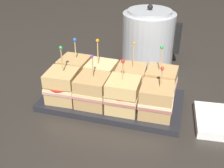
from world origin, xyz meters
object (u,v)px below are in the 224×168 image
at_px(sandwich_front_far_left, 63,86).
at_px(sandwich_back_far_left, 75,72).
at_px(sandwich_back_center_right, 131,80).
at_px(sandwich_front_center_left, 92,91).
at_px(napkin_stack, 223,121).
at_px(kettle_steel, 148,37).
at_px(sandwich_back_far_right, 161,84).
at_px(sandwich_front_far_right, 156,100).
at_px(sandwich_front_center_right, 123,95).
at_px(serving_platter, 112,100).
at_px(sandwich_back_center_left, 102,76).

height_order(sandwich_front_far_left, sandwich_back_far_left, sandwich_front_far_left).
height_order(sandwich_back_far_left, sandwich_back_center_right, sandwich_back_center_right).
xyz_separation_m(sandwich_front_center_left, napkin_stack, (0.36, 0.03, -0.05)).
distance_m(sandwich_back_center_right, kettle_steel, 0.28).
height_order(sandwich_front_center_left, napkin_stack, sandwich_front_center_left).
bearing_deg(sandwich_front_far_left, sandwich_back_far_left, 90.29).
xyz_separation_m(sandwich_front_far_left, napkin_stack, (0.45, 0.03, -0.05)).
distance_m(sandwich_back_far_right, napkin_stack, 0.20).
relative_size(sandwich_back_far_right, kettle_steel, 0.75).
xyz_separation_m(sandwich_front_center_left, sandwich_back_center_right, (0.09, 0.09, 0.00)).
bearing_deg(kettle_steel, napkin_stack, -52.38).
distance_m(sandwich_front_far_right, sandwich_back_far_right, 0.09).
xyz_separation_m(sandwich_front_center_right, sandwich_back_far_right, (0.09, 0.09, -0.00)).
relative_size(serving_platter, sandwich_front_far_right, 2.81).
bearing_deg(sandwich_front_center_left, sandwich_front_center_right, -0.29).
relative_size(sandwich_front_far_right, napkin_stack, 0.95).
relative_size(sandwich_front_far_right, sandwich_back_far_right, 0.88).
distance_m(sandwich_front_center_left, sandwich_back_center_left, 0.09).
bearing_deg(sandwich_back_far_left, sandwich_back_center_left, -0.41).
distance_m(sandwich_front_far_left, napkin_stack, 0.45).
bearing_deg(kettle_steel, sandwich_back_far_right, -72.62).
distance_m(sandwich_back_far_left, sandwich_back_far_right, 0.27).
bearing_deg(kettle_steel, sandwich_back_center_left, -108.94).
relative_size(kettle_steel, napkin_stack, 1.44).
bearing_deg(serving_platter, sandwich_back_center_right, 45.09).
xyz_separation_m(serving_platter, sandwich_front_far_left, (-0.14, -0.05, 0.05)).
height_order(sandwich_back_center_left, sandwich_back_center_right, sandwich_back_center_right).
bearing_deg(sandwich_back_far_left, kettle_steel, 56.38).
relative_size(serving_platter, sandwich_back_center_left, 2.47).
distance_m(serving_platter, sandwich_front_far_right, 0.15).
distance_m(sandwich_front_far_left, sandwich_back_far_left, 0.09).
bearing_deg(napkin_stack, sandwich_front_center_right, -174.55).
xyz_separation_m(serving_platter, sandwich_back_far_left, (-0.14, 0.05, 0.05)).
height_order(sandwich_front_far_left, napkin_stack, sandwich_front_far_left).
bearing_deg(sandwich_front_center_left, kettle_steel, 75.88).
height_order(sandwich_front_center_right, sandwich_front_far_right, sandwich_front_center_right).
distance_m(sandwich_front_center_left, sandwich_back_far_left, 0.13).
relative_size(sandwich_front_far_right, sandwich_back_far_left, 0.93).
bearing_deg(sandwich_front_far_left, serving_platter, 18.70).
relative_size(sandwich_front_far_left, sandwich_back_far_left, 1.08).
height_order(sandwich_front_center_left, kettle_steel, kettle_steel).
bearing_deg(kettle_steel, sandwich_front_far_right, -76.64).
bearing_deg(napkin_stack, sandwich_back_far_right, 159.63).
distance_m(sandwich_front_center_right, kettle_steel, 0.37).
bearing_deg(serving_platter, sandwich_front_center_right, -45.50).
bearing_deg(sandwich_back_far_right, sandwich_back_center_left, -179.92).
xyz_separation_m(sandwich_front_far_left, sandwich_front_center_right, (0.18, -0.00, -0.00)).
height_order(serving_platter, sandwich_front_center_left, sandwich_front_center_left).
bearing_deg(sandwich_front_center_right, sandwich_front_far_right, 0.95).
height_order(sandwich_front_center_right, sandwich_back_center_right, sandwich_back_center_right).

